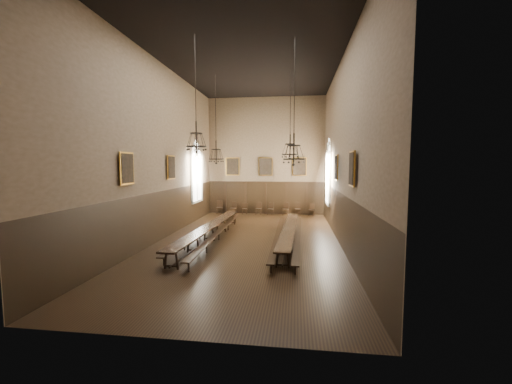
% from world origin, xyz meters
% --- Properties ---
extents(floor, '(9.00, 18.00, 0.02)m').
position_xyz_m(floor, '(0.00, 0.00, -0.01)').
color(floor, black).
rests_on(floor, ground).
extents(ceiling, '(9.00, 18.00, 0.02)m').
position_xyz_m(ceiling, '(0.00, 0.00, 9.01)').
color(ceiling, black).
rests_on(ceiling, ground).
extents(wall_back, '(9.00, 0.02, 9.00)m').
position_xyz_m(wall_back, '(0.00, 9.01, 4.50)').
color(wall_back, '#7C644C').
rests_on(wall_back, ground).
extents(wall_front, '(9.00, 0.02, 9.00)m').
position_xyz_m(wall_front, '(0.00, -9.01, 4.50)').
color(wall_front, '#7C644C').
rests_on(wall_front, ground).
extents(wall_left, '(0.02, 18.00, 9.00)m').
position_xyz_m(wall_left, '(-4.51, 0.00, 4.50)').
color(wall_left, '#7C644C').
rests_on(wall_left, ground).
extents(wall_right, '(0.02, 18.00, 9.00)m').
position_xyz_m(wall_right, '(4.51, 0.00, 4.50)').
color(wall_right, '#7C644C').
rests_on(wall_right, ground).
extents(wainscot_panelling, '(9.00, 18.00, 2.50)m').
position_xyz_m(wainscot_panelling, '(0.00, 0.00, 1.25)').
color(wainscot_panelling, black).
rests_on(wainscot_panelling, floor).
extents(table_left, '(1.10, 9.84, 0.77)m').
position_xyz_m(table_left, '(-1.99, -0.12, 0.38)').
color(table_left, black).
rests_on(table_left, floor).
extents(table_right, '(0.98, 9.08, 0.71)m').
position_xyz_m(table_right, '(2.04, 0.22, 0.35)').
color(table_right, black).
rests_on(table_right, floor).
extents(bench_left_outer, '(0.39, 9.40, 0.42)m').
position_xyz_m(bench_left_outer, '(-2.57, 0.16, 0.27)').
color(bench_left_outer, black).
rests_on(bench_left_outer, floor).
extents(bench_left_inner, '(0.52, 10.49, 0.47)m').
position_xyz_m(bench_left_inner, '(-1.54, 0.10, 0.30)').
color(bench_left_inner, black).
rests_on(bench_left_inner, floor).
extents(bench_right_inner, '(0.30, 9.70, 0.44)m').
position_xyz_m(bench_right_inner, '(1.50, -0.02, 0.28)').
color(bench_right_inner, black).
rests_on(bench_right_inner, floor).
extents(bench_right_outer, '(0.51, 9.74, 0.44)m').
position_xyz_m(bench_right_outer, '(2.46, -0.05, 0.28)').
color(bench_right_outer, black).
rests_on(bench_right_outer, floor).
extents(chair_0, '(0.50, 0.50, 1.01)m').
position_xyz_m(chair_0, '(-3.58, 8.51, 0.31)').
color(chair_0, black).
rests_on(chair_0, floor).
extents(chair_1, '(0.53, 0.53, 0.95)m').
position_xyz_m(chair_1, '(-2.51, 8.51, 0.29)').
color(chair_1, black).
rests_on(chair_1, floor).
extents(chair_2, '(0.39, 0.39, 0.86)m').
position_xyz_m(chair_2, '(-1.60, 8.58, 0.26)').
color(chair_2, black).
rests_on(chair_2, floor).
extents(chair_3, '(0.45, 0.45, 0.95)m').
position_xyz_m(chair_3, '(-0.50, 8.50, 0.29)').
color(chair_3, black).
rests_on(chair_3, floor).
extents(chair_4, '(0.50, 0.50, 0.92)m').
position_xyz_m(chair_4, '(0.42, 8.54, 0.28)').
color(chair_4, black).
rests_on(chair_4, floor).
extents(chair_5, '(0.50, 0.50, 0.96)m').
position_xyz_m(chair_5, '(1.59, 8.51, 0.29)').
color(chair_5, black).
rests_on(chair_5, floor).
extents(chair_6, '(0.44, 0.44, 0.97)m').
position_xyz_m(chair_6, '(2.50, 8.61, 0.29)').
color(chair_6, black).
rests_on(chair_6, floor).
extents(chair_7, '(0.51, 0.51, 0.93)m').
position_xyz_m(chair_7, '(3.54, 8.49, 0.28)').
color(chair_7, black).
rests_on(chair_7, floor).
extents(chandelier_back_left, '(0.88, 0.88, 4.98)m').
position_xyz_m(chandelier_back_left, '(-2.31, 2.68, 4.49)').
color(chandelier_back_left, black).
rests_on(chandelier_back_left, ceiling).
extents(chandelier_back_right, '(0.89, 0.89, 4.75)m').
position_xyz_m(chandelier_back_right, '(2.00, 2.18, 4.71)').
color(chandelier_back_right, black).
rests_on(chandelier_back_right, ceiling).
extents(chandelier_front_left, '(0.82, 0.82, 4.56)m').
position_xyz_m(chandelier_front_left, '(-1.69, -2.86, 4.90)').
color(chandelier_front_left, black).
rests_on(chandelier_front_left, ceiling).
extents(chandelier_front_right, '(0.87, 0.87, 5.08)m').
position_xyz_m(chandelier_front_right, '(2.25, -2.09, 4.40)').
color(chandelier_front_right, black).
rests_on(chandelier_front_right, ceiling).
extents(portrait_back_0, '(1.10, 0.12, 1.40)m').
position_xyz_m(portrait_back_0, '(-2.60, 8.88, 3.70)').
color(portrait_back_0, '#BA842C').
rests_on(portrait_back_0, wall_back).
extents(portrait_back_1, '(1.10, 0.12, 1.40)m').
position_xyz_m(portrait_back_1, '(0.00, 8.88, 3.70)').
color(portrait_back_1, '#BA842C').
rests_on(portrait_back_1, wall_back).
extents(portrait_back_2, '(1.10, 0.12, 1.40)m').
position_xyz_m(portrait_back_2, '(2.60, 8.88, 3.70)').
color(portrait_back_2, '#BA842C').
rests_on(portrait_back_2, wall_back).
extents(portrait_left_0, '(0.12, 1.00, 1.30)m').
position_xyz_m(portrait_left_0, '(-4.38, 1.00, 3.70)').
color(portrait_left_0, '#BA842C').
rests_on(portrait_left_0, wall_left).
extents(portrait_left_1, '(0.12, 1.00, 1.30)m').
position_xyz_m(portrait_left_1, '(-4.38, -3.50, 3.70)').
color(portrait_left_1, '#BA842C').
rests_on(portrait_left_1, wall_left).
extents(portrait_right_0, '(0.12, 1.00, 1.30)m').
position_xyz_m(portrait_right_0, '(4.38, 1.00, 3.70)').
color(portrait_right_0, '#BA842C').
rests_on(portrait_right_0, wall_right).
extents(portrait_right_1, '(0.12, 1.00, 1.30)m').
position_xyz_m(portrait_right_1, '(4.38, -3.50, 3.70)').
color(portrait_right_1, '#BA842C').
rests_on(portrait_right_1, wall_right).
extents(window_right, '(0.20, 2.20, 4.60)m').
position_xyz_m(window_right, '(4.43, 5.50, 3.40)').
color(window_right, white).
rests_on(window_right, wall_right).
extents(window_left, '(0.20, 2.20, 4.60)m').
position_xyz_m(window_left, '(-4.43, 5.50, 3.40)').
color(window_left, white).
rests_on(window_left, wall_left).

